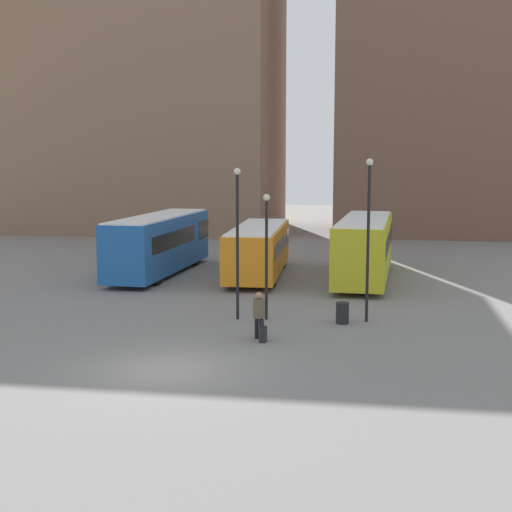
% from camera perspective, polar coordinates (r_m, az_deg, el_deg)
% --- Properties ---
extents(ground_plane, '(160.00, 160.00, 0.00)m').
position_cam_1_polar(ground_plane, '(22.51, -7.17, -9.02)').
color(ground_plane, slate).
extents(building_block_left, '(28.80, 16.06, 33.82)m').
position_cam_1_polar(building_block_left, '(69.16, -10.87, 16.31)').
color(building_block_left, '#7F604C').
rests_on(building_block_left, ground_plane).
extents(building_block_right, '(18.56, 12.06, 37.08)m').
position_cam_1_polar(building_block_right, '(65.58, 15.26, 18.10)').
color(building_block_right, brown).
rests_on(building_block_right, ground_plane).
extents(bus_0, '(3.01, 11.38, 3.33)m').
position_cam_1_polar(bus_0, '(40.69, -7.68, 1.12)').
color(bus_0, '#1E56A3').
rests_on(bus_0, ground_plane).
extents(bus_1, '(3.10, 10.53, 2.80)m').
position_cam_1_polar(bus_1, '(39.57, 0.21, 0.59)').
color(bus_1, orange).
rests_on(bus_1, ground_plane).
extents(bus_2, '(3.08, 11.23, 3.35)m').
position_cam_1_polar(bus_2, '(38.75, 8.68, 0.78)').
color(bus_2, gold).
rests_on(bus_2, ground_plane).
extents(traveler, '(0.46, 0.46, 1.72)m').
position_cam_1_polar(traveler, '(25.84, 0.24, -4.42)').
color(traveler, black).
rests_on(traveler, ground_plane).
extents(suitcase, '(0.23, 0.41, 0.81)m').
position_cam_1_polar(suitcase, '(25.52, 0.58, -6.27)').
color(suitcase, black).
rests_on(suitcase, ground_plane).
extents(lamp_post_0, '(0.28, 0.28, 6.12)m').
position_cam_1_polar(lamp_post_0, '(28.57, -1.50, 1.93)').
color(lamp_post_0, black).
rests_on(lamp_post_0, ground_plane).
extents(lamp_post_1, '(0.28, 0.28, 5.10)m').
position_cam_1_polar(lamp_post_1, '(28.57, 0.84, 0.86)').
color(lamp_post_1, black).
rests_on(lamp_post_1, ground_plane).
extents(lamp_post_2, '(0.28, 0.28, 6.50)m').
position_cam_1_polar(lamp_post_2, '(28.42, 8.97, 2.20)').
color(lamp_post_2, black).
rests_on(lamp_post_2, ground_plane).
extents(trash_bin, '(0.52, 0.52, 0.85)m').
position_cam_1_polar(trash_bin, '(28.49, 6.93, -4.55)').
color(trash_bin, black).
rests_on(trash_bin, ground_plane).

